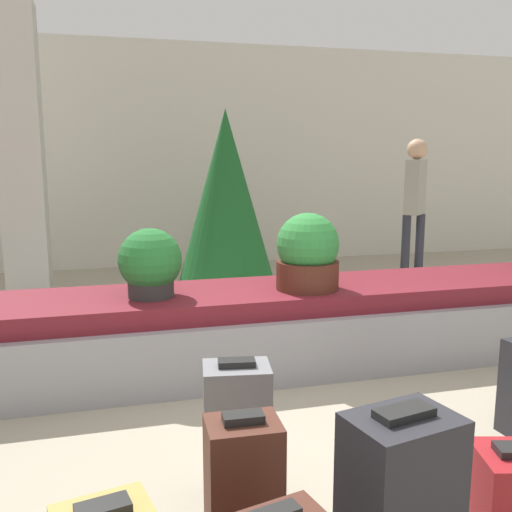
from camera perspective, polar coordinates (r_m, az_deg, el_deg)
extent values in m
plane|color=#9E937F|center=(3.20, 7.56, -20.34)|extent=(18.00, 18.00, 0.00)
cube|color=beige|center=(8.48, -7.64, 9.89)|extent=(18.00, 0.06, 3.20)
cube|color=gray|center=(4.44, 0.00, -8.04)|extent=(7.36, 0.99, 0.47)
cube|color=maroon|center=(4.35, 0.00, -4.19)|extent=(7.07, 0.83, 0.15)
cube|color=beige|center=(6.78, -22.41, 9.21)|extent=(0.45, 0.45, 3.20)
cube|color=black|center=(2.04, 14.60, -14.93)|extent=(0.22, 0.13, 0.03)
cube|color=black|center=(1.82, -15.06, -23.20)|extent=(0.17, 0.11, 0.03)
cube|color=slate|center=(2.78, -1.91, -17.35)|extent=(0.34, 0.27, 0.67)
cube|color=black|center=(2.64, -1.96, -10.62)|extent=(0.18, 0.10, 0.03)
cube|color=black|center=(1.99, -1.29, -15.88)|extent=(0.14, 0.07, 0.03)
cylinder|color=#2D2D2D|center=(4.14, -10.45, -3.06)|extent=(0.33, 0.33, 0.14)
sphere|color=#236B2D|center=(4.10, -10.54, -0.39)|extent=(0.45, 0.45, 0.45)
cylinder|color=#4C2319|center=(4.32, 5.15, -1.90)|extent=(0.47, 0.47, 0.21)
sphere|color=#2D7F38|center=(4.28, 5.20, 1.20)|extent=(0.47, 0.47, 0.47)
cylinder|color=#282833|center=(7.55, 14.72, 0.76)|extent=(0.11, 0.11, 0.87)
cylinder|color=#282833|center=(7.65, 16.02, 0.82)|extent=(0.11, 0.11, 0.87)
cube|color=gray|center=(7.52, 15.65, 6.65)|extent=(0.36, 0.35, 0.69)
sphere|color=tan|center=(7.51, 15.83, 10.24)|extent=(0.25, 0.25, 0.25)
cylinder|color=#4C331E|center=(6.77, -2.93, -2.96)|extent=(0.16, 0.16, 0.18)
cone|color=#195623|center=(6.61, -3.02, 6.08)|extent=(1.11, 1.11, 1.95)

